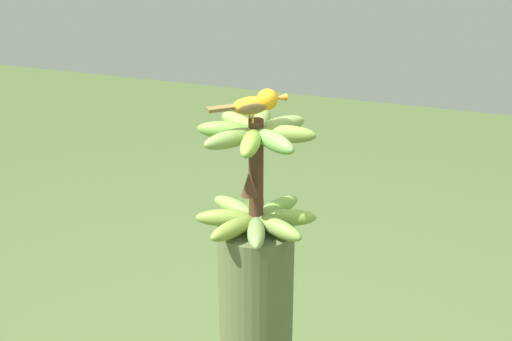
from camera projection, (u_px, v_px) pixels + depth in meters
The scene contains 2 objects.
banana_bunch at pixel (256, 176), 1.85m from camera, with size 0.30×0.30×0.29m.
perched_bird at pixel (257, 103), 1.77m from camera, with size 0.14×0.17×0.07m.
Camera 1 is at (1.60, 0.50, 1.95)m, focal length 53.19 mm.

